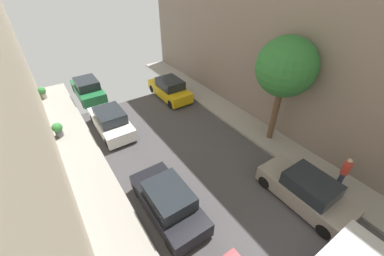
# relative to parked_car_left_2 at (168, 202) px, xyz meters

# --- Properties ---
(sidewalk_right) EXTENTS (2.00, 44.00, 0.15)m
(sidewalk_right) POSITION_rel_parked_car_left_2_xyz_m (7.70, -5.35, -0.64)
(sidewalk_right) COLOR gray
(sidewalk_right) RESTS_ON ground
(parked_car_left_2) EXTENTS (1.78, 4.20, 1.57)m
(parked_car_left_2) POSITION_rel_parked_car_left_2_xyz_m (0.00, 0.00, 0.00)
(parked_car_left_2) COLOR black
(parked_car_left_2) RESTS_ON ground
(parked_car_left_3) EXTENTS (1.78, 4.20, 1.57)m
(parked_car_left_3) POSITION_rel_parked_car_left_2_xyz_m (0.00, 7.40, 0.00)
(parked_car_left_3) COLOR white
(parked_car_left_3) RESTS_ON ground
(parked_car_left_4) EXTENTS (1.78, 4.20, 1.57)m
(parked_car_left_4) POSITION_rel_parked_car_left_2_xyz_m (0.00, 12.94, 0.00)
(parked_car_left_4) COLOR #1E6638
(parked_car_left_4) RESTS_ON ground
(parked_car_right_1) EXTENTS (1.78, 4.20, 1.57)m
(parked_car_right_1) POSITION_rel_parked_car_left_2_xyz_m (5.40, -2.97, 0.00)
(parked_car_right_1) COLOR gray
(parked_car_right_1) RESTS_ON ground
(parked_car_right_2) EXTENTS (1.78, 4.20, 1.57)m
(parked_car_right_2) POSITION_rel_parked_car_left_2_xyz_m (5.40, 9.28, 0.00)
(parked_car_right_2) COLOR gold
(parked_car_right_2) RESTS_ON ground
(pedestrian) EXTENTS (0.40, 0.36, 1.72)m
(pedestrian) POSITION_rel_parked_car_left_2_xyz_m (7.57, -3.43, 0.35)
(pedestrian) COLOR #2D334C
(pedestrian) RESTS_ON sidewalk_right
(street_tree_1) EXTENTS (3.12, 3.12, 6.09)m
(street_tree_1) POSITION_rel_parked_car_left_2_xyz_m (7.78, 1.07, 3.93)
(street_tree_1) COLOR brown
(street_tree_1) RESTS_ON sidewalk_right
(potted_plant_1) EXTENTS (0.60, 0.60, 0.94)m
(potted_plant_1) POSITION_rel_parked_car_left_2_xyz_m (-2.97, 8.51, -0.04)
(potted_plant_1) COLOR slate
(potted_plant_1) RESTS_ON sidewalk_left
(potted_plant_3) EXTENTS (0.58, 0.58, 0.94)m
(potted_plant_3) POSITION_rel_parked_car_left_2_xyz_m (-3.07, 14.53, -0.05)
(potted_plant_3) COLOR #B2A899
(potted_plant_3) RESTS_ON sidewalk_left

